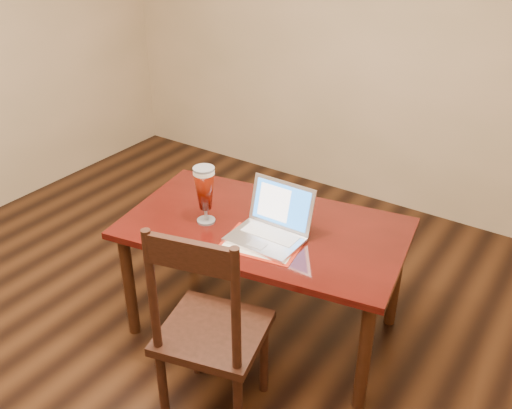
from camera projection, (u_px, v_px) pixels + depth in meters
The scene contains 4 objects.
ground at pixel (147, 376), 3.01m from camera, with size 5.00×5.00×0.00m, color black.
room_shell at pixel (103, 38), 2.15m from camera, with size 4.51×5.01×2.71m.
dining_table at pixel (262, 236), 3.04m from camera, with size 1.60×1.07×1.01m.
dining_chair at pixel (209, 332), 2.56m from camera, with size 0.56×0.54×1.09m.
Camera 1 is at (1.70, -1.48, 2.26)m, focal length 40.00 mm.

